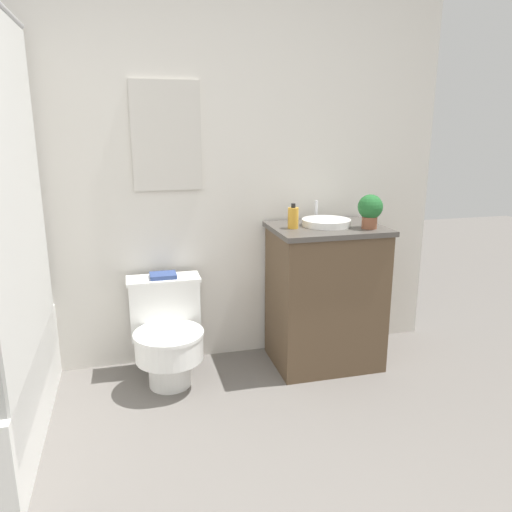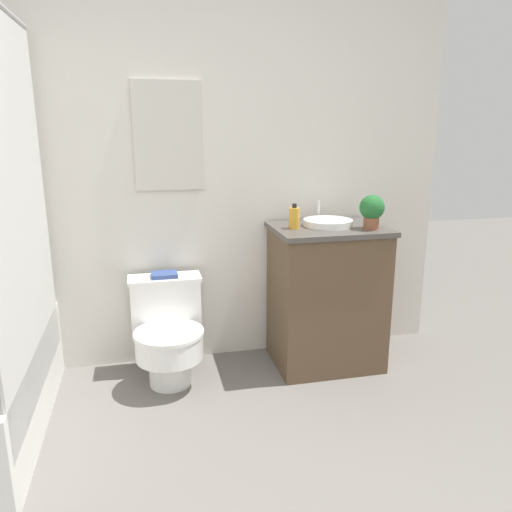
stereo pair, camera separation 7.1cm
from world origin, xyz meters
The scene contains 7 objects.
wall_back centered at (0.00, 2.05, 1.25)m, with size 3.59×0.07×2.50m.
toilet centered at (-0.03, 1.76, 0.31)m, with size 0.43×0.54×0.60m.
vanity centered at (0.96, 1.75, 0.45)m, with size 0.67×0.52×0.89m.
sink centered at (0.96, 1.78, 0.91)m, with size 0.30×0.33×0.13m.
soap_bottle centered at (0.73, 1.75, 0.95)m, with size 0.06×0.06×0.15m.
potted_plant centered at (1.17, 1.63, 1.00)m, with size 0.15×0.15×0.20m.
book_on_tank centered at (-0.03, 1.89, 0.61)m, with size 0.15×0.13×0.02m.
Camera 1 is at (-0.21, -1.00, 1.48)m, focal length 35.00 mm.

